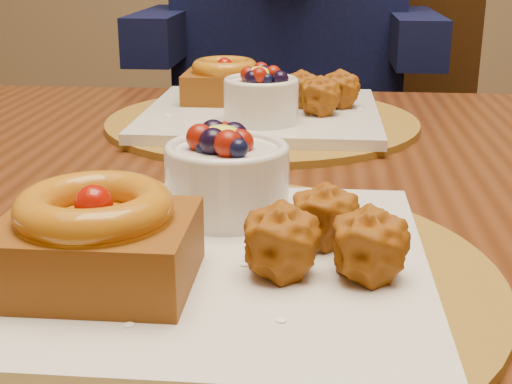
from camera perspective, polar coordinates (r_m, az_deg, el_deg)
dining_table at (r=0.69m, az=-1.04°, el=-5.06°), size 1.60×0.90×0.76m
place_setting_near at (r=0.46m, az=-4.37°, el=-4.19°), size 0.38×0.38×0.09m
place_setting_far at (r=0.87m, az=0.32°, el=6.77°), size 0.38×0.38×0.08m
chair_far at (r=1.70m, az=9.47°, el=4.57°), size 0.51×0.51×0.99m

